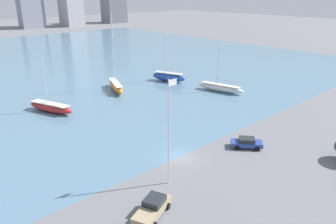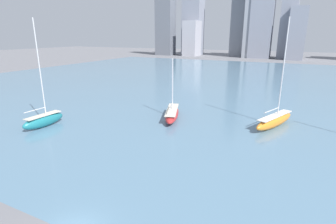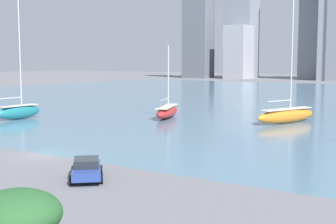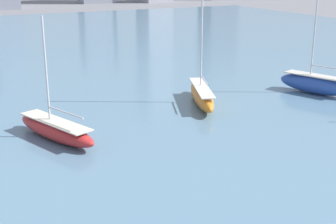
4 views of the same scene
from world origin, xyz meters
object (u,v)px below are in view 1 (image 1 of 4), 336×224
object	(u,v)px
sailboat_blue	(169,77)
parked_pickup_tan	(153,207)
sailboat_white	(220,88)
sailboat_red	(51,107)
sailboat_orange	(116,86)
flag_pole	(169,130)
parked_sedan_blue	(247,143)

from	to	relation	value
sailboat_blue	parked_pickup_tan	bearing A→B (deg)	-154.07
sailboat_white	sailboat_red	size ratio (longest dim) A/B	1.07
sailboat_white	parked_pickup_tan	bearing A→B (deg)	-162.58
sailboat_white	sailboat_orange	world-z (taller)	sailboat_orange
sailboat_red	parked_pickup_tan	world-z (taller)	sailboat_red
sailboat_orange	sailboat_blue	bearing A→B (deg)	13.39
flag_pole	sailboat_red	xyz separation A→B (m)	(-0.11, 32.24, -5.85)
flag_pole	sailboat_white	size ratio (longest dim) A/B	1.12
sailboat_white	sailboat_red	world-z (taller)	sailboat_red
sailboat_blue	parked_sedan_blue	distance (m)	37.97
sailboat_blue	sailboat_red	bearing A→B (deg)	162.63
sailboat_white	parked_pickup_tan	world-z (taller)	sailboat_white
sailboat_white	parked_sedan_blue	bearing A→B (deg)	-146.33
parked_sedan_blue	parked_pickup_tan	world-z (taller)	parked_pickup_tan
sailboat_red	flag_pole	bearing A→B (deg)	-110.24
flag_pole	sailboat_red	bearing A→B (deg)	90.19
sailboat_white	sailboat_blue	bearing A→B (deg)	87.62
sailboat_white	sailboat_blue	distance (m)	14.37
flag_pole	parked_pickup_tan	xyz separation A→B (m)	(-5.09, -3.19, -5.92)
parked_sedan_blue	parked_pickup_tan	size ratio (longest dim) A/B	0.83
sailboat_red	parked_sedan_blue	distance (m)	35.96
sailboat_blue	sailboat_red	distance (m)	30.72
flag_pole	sailboat_red	size ratio (longest dim) A/B	1.20
sailboat_red	sailboat_blue	bearing A→B (deg)	-17.80
sailboat_blue	parked_sedan_blue	world-z (taller)	sailboat_blue
sailboat_blue	parked_pickup_tan	world-z (taller)	sailboat_blue
flag_pole	sailboat_white	bearing A→B (deg)	30.41
flag_pole	sailboat_blue	xyz separation A→B (m)	(30.58, 33.65, -5.58)
sailboat_blue	parked_sedan_blue	xyz separation A→B (m)	(-16.22, -34.33, -0.40)
sailboat_orange	parked_pickup_tan	xyz separation A→B (m)	(-21.54, -38.87, -0.26)
parked_pickup_tan	sailboat_red	bearing A→B (deg)	148.30
flag_pole	sailboat_blue	bearing A→B (deg)	47.74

